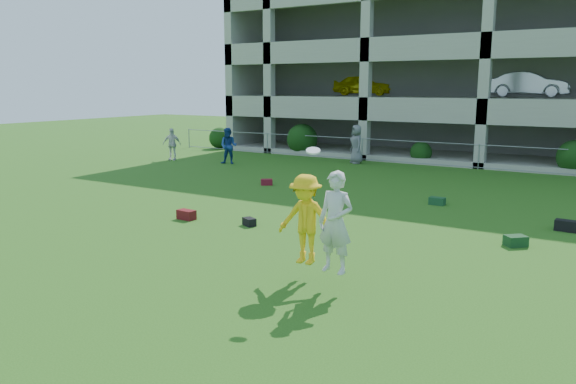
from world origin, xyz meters
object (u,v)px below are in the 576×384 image
Objects in this scene: parking_garage at (520,49)px; bystander_b at (172,144)px; bystander_c at (356,144)px; bystander_a at (229,146)px; frisbee_contest at (314,220)px.

bystander_b is at bearing -136.69° from parking_garage.
bystander_c reaches higher than bystander_b.
parking_garage reaches higher than bystander_a.
bystander_a is 0.93× the size of bystander_c.
bystander_b is 0.87× the size of bystander_c.
frisbee_contest is (15.61, -12.62, 0.44)m from bystander_b.
frisbee_contest is (12.09, -12.96, 0.37)m from bystander_a.
frisbee_contest is 0.08× the size of parking_garage.
frisbee_contest is at bearing -63.52° from bystander_a.
bystander_b is at bearing -113.73° from bystander_c.
bystander_c is at bearing 17.28° from bystander_a.
bystander_b is (-3.52, -0.34, -0.06)m from bystander_a.
parking_garage is (5.77, 9.88, 5.04)m from bystander_c.
bystander_a is 6.46m from bystander_c.
frisbee_contest is 26.87m from parking_garage.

